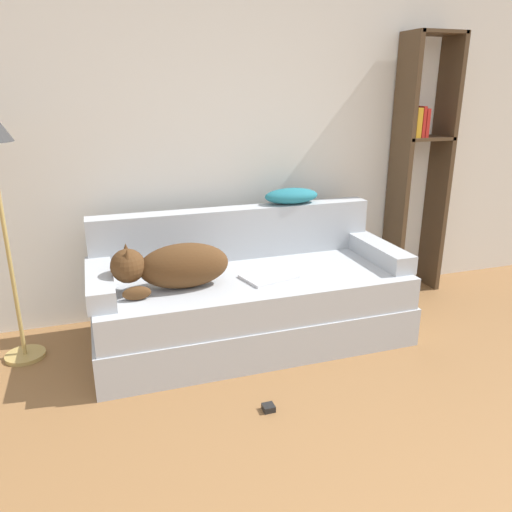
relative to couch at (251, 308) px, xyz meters
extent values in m
cube|color=silver|center=(0.15, 0.63, 1.13)|extent=(7.42, 0.06, 2.70)
cube|color=#B2B7BC|center=(0.00, 0.00, -0.10)|extent=(1.96, 0.84, 0.25)
cube|color=#B2B7BC|center=(0.00, -0.01, 0.13)|extent=(1.92, 0.80, 0.20)
cube|color=#B2B7BC|center=(0.00, 0.35, 0.40)|extent=(1.92, 0.15, 0.35)
cube|color=#B2B7BC|center=(-0.90, -0.01, 0.29)|extent=(0.15, 0.65, 0.12)
cube|color=#B2B7BC|center=(0.90, -0.01, 0.29)|extent=(0.15, 0.65, 0.12)
ellipsoid|color=#513319|center=(-0.43, -0.08, 0.36)|extent=(0.52, 0.23, 0.26)
sphere|color=#513319|center=(-0.75, -0.08, 0.40)|extent=(0.19, 0.19, 0.19)
cone|color=#513319|center=(-0.75, -0.13, 0.47)|extent=(0.07, 0.07, 0.09)
cone|color=#513319|center=(-0.75, -0.03, 0.47)|extent=(0.07, 0.07, 0.09)
ellipsoid|color=#513319|center=(-0.72, -0.19, 0.27)|extent=(0.16, 0.06, 0.08)
cube|color=silver|center=(0.08, -0.10, 0.24)|extent=(0.35, 0.30, 0.02)
ellipsoid|color=teal|center=(0.41, 0.36, 0.63)|extent=(0.38, 0.20, 0.11)
cube|color=#4C3823|center=(1.32, 0.45, 0.75)|extent=(0.04, 0.26, 1.94)
cube|color=#4C3823|center=(1.69, 0.45, 0.75)|extent=(0.04, 0.26, 1.94)
cube|color=#4C3823|center=(1.51, 0.45, 1.70)|extent=(0.38, 0.26, 0.02)
cube|color=#4C3823|center=(1.51, 0.45, 0.98)|extent=(0.38, 0.26, 0.02)
cube|color=gold|center=(1.38, 0.44, 1.10)|extent=(0.04, 0.20, 0.21)
cube|color=red|center=(1.42, 0.44, 1.10)|extent=(0.03, 0.20, 0.22)
cube|color=red|center=(1.45, 0.44, 1.09)|extent=(0.03, 0.20, 0.20)
cylinder|color=tan|center=(-1.38, 0.21, -0.21)|extent=(0.23, 0.23, 0.02)
cylinder|color=tan|center=(-1.38, 0.21, 0.43)|extent=(0.02, 0.02, 1.26)
cube|color=black|center=(-0.15, -0.76, -0.21)|extent=(0.06, 0.06, 0.03)
camera|label=1|loc=(-0.89, -2.78, 1.33)|focal=35.00mm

